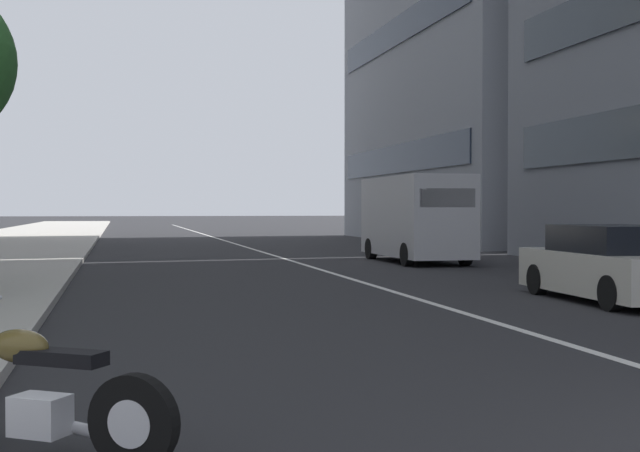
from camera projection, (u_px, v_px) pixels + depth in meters
name	position (u px, v px, depth m)	size (l,w,h in m)	color
lane_centre_stripe	(245.00, 247.00, 39.35)	(110.00, 0.16, 0.01)	silver
motorcycle_nearest_camera	(38.00, 399.00, 6.01)	(1.29, 1.87, 1.10)	black
car_lead_in_lane	(612.00, 265.00, 16.18)	(4.48, 2.01, 1.44)	beige
delivery_van_ahead	(415.00, 217.00, 28.10)	(5.75, 2.16, 2.79)	#B7B7BC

